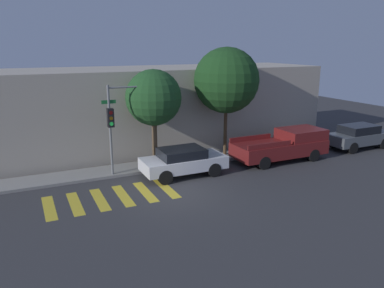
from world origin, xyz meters
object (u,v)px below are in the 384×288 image
Objects in this scene: tree_near_corner at (154,98)px; tree_midblock at (226,81)px; traffic_light_pole at (119,114)px; sedan_near_corner at (183,161)px; pickup_truck at (284,145)px; sedan_middle at (359,136)px.

tree_midblock is at bearing 0.00° from tree_near_corner.
sedan_near_corner is (2.84, -1.27, -2.42)m from traffic_light_pole.
tree_midblock reaches higher than pickup_truck.
sedan_middle is 9.66m from tree_midblock.
sedan_near_corner is 6.33m from pickup_truck.
sedan_near_corner is at bearing -180.00° from sedan_middle.
tree_near_corner is at bearing 19.85° from traffic_light_pole.
pickup_truck is 0.86× the size of tree_midblock.
traffic_light_pole is 0.84× the size of pickup_truck.
traffic_light_pole reaches higher than sedan_middle.
tree_midblock is at bearing 6.60° from traffic_light_pole.
sedan_near_corner is 5.54m from tree_midblock.
tree_midblock is at bearing 29.30° from sedan_near_corner.
sedan_middle is (5.95, -0.00, -0.08)m from pickup_truck.
pickup_truck is at bearing -36.14° from tree_midblock.
tree_near_corner is (-7.12, 2.01, 2.86)m from pickup_truck.
tree_midblock reaches higher than tree_near_corner.
pickup_truck is at bearing 0.00° from sedan_near_corner.
tree_near_corner is at bearing 111.35° from sedan_near_corner.
traffic_light_pole reaches higher than sedan_near_corner.
traffic_light_pole is 1.09× the size of sedan_near_corner.
sedan_near_corner is 0.77× the size of pickup_truck.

